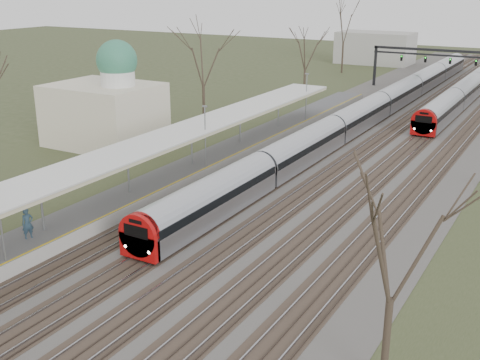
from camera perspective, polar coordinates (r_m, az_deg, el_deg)
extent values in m
cube|color=#474442|center=(64.85, 12.80, 4.20)|extent=(24.00, 160.00, 0.10)
cube|color=#4C3828|center=(66.77, 7.89, 4.93)|extent=(2.60, 160.00, 0.06)
cube|color=gray|center=(67.01, 7.32, 5.06)|extent=(0.07, 160.00, 0.12)
cube|color=gray|center=(66.50, 8.46, 4.91)|extent=(0.07, 160.00, 0.12)
cube|color=#4C3828|center=(65.59, 10.72, 4.53)|extent=(2.60, 160.00, 0.06)
cube|color=gray|center=(65.80, 10.14, 4.67)|extent=(0.07, 160.00, 0.12)
cube|color=gray|center=(65.35, 11.32, 4.51)|extent=(0.07, 160.00, 0.12)
cube|color=#4C3828|center=(64.57, 13.65, 4.11)|extent=(2.60, 160.00, 0.06)
cube|color=gray|center=(64.75, 13.05, 4.26)|extent=(0.07, 160.00, 0.12)
cube|color=gray|center=(64.37, 14.27, 4.08)|extent=(0.07, 160.00, 0.12)
cube|color=#4C3828|center=(63.73, 16.66, 3.67)|extent=(2.60, 160.00, 0.06)
cube|color=gray|center=(63.87, 16.04, 3.82)|extent=(0.07, 160.00, 0.12)
cube|color=gray|center=(63.57, 17.29, 3.64)|extent=(0.07, 160.00, 0.12)
cube|color=#4C3828|center=(63.08, 19.74, 3.21)|extent=(2.60, 160.00, 0.06)
cube|color=gray|center=(63.18, 19.11, 3.36)|extent=(0.07, 160.00, 0.12)
cube|color=gray|center=(62.95, 20.38, 3.17)|extent=(0.07, 160.00, 0.12)
cube|color=#9E9B93|center=(52.88, -2.42, 1.95)|extent=(3.50, 69.00, 1.00)
cylinder|color=slate|center=(38.09, -18.28, -2.50)|extent=(0.14, 0.14, 3.00)
cylinder|color=slate|center=(43.45, -10.55, 0.71)|extent=(0.14, 0.14, 3.00)
cylinder|color=slate|center=(49.53, -4.61, 3.16)|extent=(0.14, 0.14, 3.00)
cylinder|color=slate|center=(56.09, 0.01, 5.04)|extent=(0.14, 0.14, 3.00)
cylinder|color=slate|center=(62.99, 3.66, 6.50)|extent=(0.14, 0.14, 3.00)
cube|color=silver|center=(48.35, -5.32, 4.66)|extent=(4.10, 50.00, 0.12)
cube|color=#C2BB96|center=(48.39, -5.32, 4.47)|extent=(4.10, 50.00, 0.25)
cube|color=beige|center=(60.35, -12.72, 6.04)|extent=(10.00, 8.00, 6.00)
cylinder|color=silver|center=(58.29, -11.53, 9.89)|extent=(3.20, 3.20, 2.50)
sphere|color=#2A6B4E|center=(58.13, -11.61, 11.06)|extent=(3.80, 3.80, 3.80)
cube|color=black|center=(95.42, 12.68, 10.48)|extent=(0.35, 0.35, 6.00)
cube|color=black|center=(92.57, 18.97, 11.53)|extent=(21.00, 0.35, 0.35)
cube|color=black|center=(92.65, 18.92, 11.10)|extent=(21.00, 0.25, 0.25)
cube|color=black|center=(93.94, 15.07, 11.11)|extent=(0.32, 0.22, 0.85)
sphere|color=#0CFF19|center=(93.78, 15.06, 11.25)|extent=(0.16, 0.16, 0.16)
cube|color=black|center=(93.10, 17.17, 10.87)|extent=(0.32, 0.22, 0.85)
sphere|color=#0CFF19|center=(92.94, 17.17, 11.01)|extent=(0.16, 0.16, 0.16)
cube|color=black|center=(92.39, 19.31, 10.60)|extent=(0.32, 0.22, 0.85)
sphere|color=#0CFF19|center=(92.23, 19.31, 10.75)|extent=(0.16, 0.16, 0.16)
cube|color=black|center=(91.81, 21.48, 10.32)|extent=(0.32, 0.22, 0.85)
sphere|color=#0CFF19|center=(91.64, 21.48, 10.46)|extent=(0.16, 0.16, 0.16)
cylinder|color=#2D231C|center=(65.16, -3.45, 6.88)|extent=(0.30, 0.30, 4.95)
cylinder|color=#2D231C|center=(24.92, 13.67, -14.91)|extent=(0.30, 0.30, 4.05)
cube|color=#A2A4AC|center=(73.67, 13.12, 6.70)|extent=(2.55, 90.00, 1.60)
cylinder|color=#A2A4AC|center=(73.55, 13.15, 7.19)|extent=(2.60, 89.70, 2.60)
cube|color=black|center=(73.53, 13.16, 7.27)|extent=(2.62, 89.40, 0.55)
cube|color=#9D0908|center=(35.02, -9.50, -6.21)|extent=(2.55, 0.50, 1.50)
cylinder|color=#9D0908|center=(34.78, -9.51, -5.13)|extent=(2.60, 0.60, 2.60)
cube|color=black|center=(34.47, -9.82, -4.82)|extent=(1.70, 0.12, 0.70)
sphere|color=white|center=(35.44, -10.77, -6.16)|extent=(0.22, 0.22, 0.22)
sphere|color=white|center=(34.43, -8.59, -6.79)|extent=(0.22, 0.22, 0.22)
cube|color=black|center=(73.86, 13.07, 6.00)|extent=(1.80, 89.00, 0.35)
cube|color=#9D0908|center=(64.61, 16.99, 4.71)|extent=(2.55, 0.50, 1.50)
cylinder|color=#9D0908|center=(64.51, 17.05, 5.32)|extent=(2.60, 0.60, 2.60)
cube|color=black|center=(64.19, 17.02, 5.54)|extent=(1.70, 0.12, 0.70)
sphere|color=white|center=(64.63, 16.20, 4.70)|extent=(0.22, 0.22, 0.22)
sphere|color=white|center=(64.27, 17.67, 4.48)|extent=(0.22, 0.22, 0.22)
imported|color=#294050|center=(37.43, -19.50, -3.92)|extent=(0.66, 0.80, 1.88)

